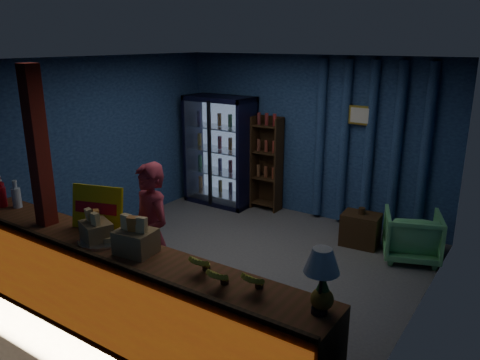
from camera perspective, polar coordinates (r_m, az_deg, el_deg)
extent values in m
plane|color=#515154|center=(6.25, -0.95, -10.01)|extent=(4.60, 4.60, 0.00)
plane|color=navy|center=(7.64, 8.53, 5.12)|extent=(4.60, 0.00, 4.60)
plane|color=navy|center=(4.27, -18.28, -4.90)|extent=(4.60, 0.00, 4.60)
plane|color=navy|center=(7.32, -15.96, 4.14)|extent=(0.00, 4.40, 4.40)
plane|color=navy|center=(4.90, 21.62, -2.47)|extent=(0.00, 4.40, 4.40)
plane|color=#472D19|center=(5.59, -1.08, 14.54)|extent=(4.60, 4.60, 0.00)
cube|color=brown|center=(4.79, -14.49, -13.09)|extent=(4.40, 0.55, 0.95)
cube|color=red|center=(4.63, -17.23, -14.42)|extent=(4.35, 0.02, 0.81)
cube|color=#362111|center=(4.41, -17.58, -8.79)|extent=(4.40, 0.04, 0.04)
cube|color=maroon|center=(5.25, -22.82, -1.36)|extent=(0.16, 0.16, 2.60)
cube|color=black|center=(8.42, -1.36, 3.93)|extent=(1.20, 0.06, 1.90)
cube|color=black|center=(8.55, -5.53, 4.05)|extent=(0.06, 0.60, 1.90)
cube|color=black|center=(7.89, 0.89, 3.06)|extent=(0.06, 0.60, 1.90)
cube|color=black|center=(8.05, -2.53, 9.90)|extent=(1.20, 0.60, 0.08)
cube|color=black|center=(8.46, -2.37, -2.44)|extent=(1.20, 0.60, 0.08)
cube|color=#99B2D8|center=(8.38, -1.56, 3.86)|extent=(1.08, 0.02, 1.74)
cube|color=white|center=(7.99, -3.64, 3.20)|extent=(1.12, 0.02, 1.78)
cube|color=black|center=(7.98, -3.73, 3.17)|extent=(0.05, 0.05, 1.80)
cube|color=silver|center=(8.42, -2.39, -1.60)|extent=(1.08, 0.48, 0.02)
cylinder|color=#B8621A|center=(8.64, -4.80, -0.25)|extent=(0.07, 0.07, 0.22)
cylinder|color=#1A692B|center=(8.51, -3.62, -0.50)|extent=(0.07, 0.07, 0.22)
cylinder|color=#9D7518|center=(8.38, -2.40, -0.75)|extent=(0.07, 0.07, 0.22)
cylinder|color=#261957|center=(8.25, -1.14, -1.02)|extent=(0.07, 0.07, 0.22)
cylinder|color=maroon|center=(8.13, 0.16, -1.29)|extent=(0.07, 0.07, 0.22)
cube|color=silver|center=(8.30, -2.42, 1.02)|extent=(1.08, 0.48, 0.02)
cylinder|color=#1A692B|center=(8.54, -4.86, 2.32)|extent=(0.07, 0.07, 0.22)
cylinder|color=#9D7518|center=(8.40, -3.67, 2.11)|extent=(0.07, 0.07, 0.22)
cylinder|color=#261957|center=(8.27, -2.43, 1.89)|extent=(0.07, 0.07, 0.22)
cylinder|color=maroon|center=(8.14, -1.15, 1.67)|extent=(0.07, 0.07, 0.22)
cylinder|color=#B8621A|center=(8.02, 0.16, 1.43)|extent=(0.07, 0.07, 0.22)
cube|color=silver|center=(8.20, -2.45, 3.71)|extent=(1.08, 0.48, 0.02)
cylinder|color=#9D7518|center=(8.45, -4.93, 4.95)|extent=(0.07, 0.07, 0.22)
cylinder|color=#261957|center=(8.31, -3.72, 4.78)|extent=(0.07, 0.07, 0.22)
cylinder|color=maroon|center=(8.18, -2.46, 4.60)|extent=(0.07, 0.07, 0.22)
cylinder|color=#B8621A|center=(8.05, -1.17, 4.42)|extent=(0.07, 0.07, 0.22)
cylinder|color=#1A692B|center=(7.92, 0.16, 4.22)|extent=(0.07, 0.07, 0.22)
cube|color=silver|center=(8.12, -2.49, 6.46)|extent=(1.08, 0.48, 0.02)
cylinder|color=#261957|center=(8.37, -5.00, 7.63)|extent=(0.07, 0.07, 0.22)
cylinder|color=maroon|center=(8.24, -3.77, 7.50)|extent=(0.07, 0.07, 0.22)
cylinder|color=#B8621A|center=(8.10, -2.50, 7.37)|extent=(0.07, 0.07, 0.22)
cylinder|color=#1A692B|center=(7.97, -1.19, 7.23)|extent=(0.07, 0.07, 0.22)
cylinder|color=#9D7518|center=(7.84, 0.17, 7.08)|extent=(0.07, 0.07, 0.22)
cube|color=#362111|center=(8.03, 3.73, 2.16)|extent=(0.50, 0.02, 1.60)
cube|color=#362111|center=(8.04, 1.81, 2.21)|extent=(0.03, 0.28, 1.60)
cube|color=#362111|center=(7.81, 4.73, 1.72)|extent=(0.03, 0.28, 1.60)
cube|color=#362111|center=(8.13, 3.17, -2.81)|extent=(0.46, 0.26, 0.02)
cube|color=#362111|center=(7.99, 3.22, 0.24)|extent=(0.46, 0.26, 0.02)
cube|color=#362111|center=(7.88, 3.28, 3.38)|extent=(0.46, 0.26, 0.02)
cube|color=#362111|center=(7.78, 3.33, 6.60)|extent=(0.46, 0.26, 0.02)
cylinder|color=navy|center=(7.51, 9.71, 4.85)|extent=(0.14, 0.14, 2.50)
cylinder|color=navy|center=(7.36, 12.55, 4.45)|extent=(0.14, 0.14, 2.50)
cylinder|color=navy|center=(7.23, 15.49, 4.02)|extent=(0.14, 0.14, 2.50)
cylinder|color=navy|center=(7.11, 18.53, 3.56)|extent=(0.14, 0.14, 2.50)
cylinder|color=navy|center=(7.02, 21.66, 3.09)|extent=(0.14, 0.14, 2.50)
cube|color=gold|center=(7.16, 14.52, 7.65)|extent=(0.36, 0.03, 0.28)
cube|color=silver|center=(7.14, 14.46, 7.63)|extent=(0.30, 0.01, 0.22)
imported|color=maroon|center=(5.09, -10.76, -6.79)|extent=(0.68, 0.55, 1.61)
imported|color=#5FBF71|center=(6.63, 20.22, -6.38)|extent=(0.90, 0.92, 0.65)
cube|color=#362111|center=(6.88, 14.47, -5.87)|extent=(0.55, 0.42, 0.47)
cylinder|color=#362111|center=(6.78, 14.64, -3.67)|extent=(0.09, 0.09, 0.09)
cube|color=#DBBF0B|center=(4.98, -16.99, -3.24)|extent=(0.57, 0.28, 0.45)
cube|color=red|center=(4.96, -17.16, -3.30)|extent=(0.46, 0.17, 0.11)
cylinder|color=red|center=(6.25, -27.16, -1.38)|extent=(0.10, 0.10, 0.23)
cylinder|color=red|center=(6.08, -27.03, -1.86)|extent=(0.10, 0.10, 0.23)
cylinder|color=red|center=(6.03, -27.23, -0.39)|extent=(0.05, 0.05, 0.09)
cylinder|color=silver|center=(5.97, -25.57, -1.97)|extent=(0.10, 0.10, 0.23)
cylinder|color=silver|center=(5.93, -25.77, -0.48)|extent=(0.05, 0.05, 0.09)
cylinder|color=white|center=(5.92, -25.81, -0.12)|extent=(0.05, 0.05, 0.02)
cube|color=olive|center=(4.37, -12.57, -7.34)|extent=(0.37, 0.32, 0.22)
cube|color=gold|center=(4.35, -13.59, -4.93)|extent=(0.10, 0.07, 0.14)
cube|color=orange|center=(4.30, -12.72, -5.14)|extent=(0.10, 0.07, 0.14)
cube|color=gold|center=(4.25, -11.82, -5.35)|extent=(0.10, 0.07, 0.14)
cube|color=olive|center=(4.72, -17.11, -6.04)|extent=(0.36, 0.33, 0.19)
cube|color=gold|center=(4.73, -17.57, -3.98)|extent=(0.09, 0.08, 0.12)
cube|color=orange|center=(4.66, -17.27, -4.25)|extent=(0.09, 0.08, 0.12)
cube|color=gold|center=(4.60, -16.97, -4.52)|extent=(0.09, 0.08, 0.12)
cylinder|color=silver|center=(4.72, -16.54, -7.10)|extent=(0.44, 0.44, 0.02)
cube|color=gold|center=(4.64, -15.89, -6.96)|extent=(0.10, 0.07, 0.05)
cube|color=orange|center=(4.70, -15.53, -6.65)|extent=(0.11, 0.11, 0.05)
cube|color=gold|center=(4.75, -15.78, -6.38)|extent=(0.07, 0.10, 0.05)
cube|color=orange|center=(4.78, -16.48, -6.30)|extent=(0.11, 0.11, 0.05)
cube|color=gold|center=(4.77, -17.24, -6.44)|extent=(0.10, 0.07, 0.05)
cube|color=orange|center=(4.71, -17.61, -6.74)|extent=(0.11, 0.11, 0.05)
cube|color=gold|center=(4.66, -17.38, -7.02)|extent=(0.07, 0.10, 0.05)
cube|color=orange|center=(4.63, -16.67, -7.11)|extent=(0.11, 0.11, 0.05)
cylinder|color=black|center=(3.49, 9.63, -15.42)|extent=(0.12, 0.12, 0.04)
cylinder|color=black|center=(3.40, 9.78, -12.90)|extent=(0.02, 0.02, 0.35)
cone|color=white|center=(3.30, 9.96, -9.64)|extent=(0.25, 0.25, 0.18)
sphere|color=#93651A|center=(3.48, 9.97, -14.10)|extent=(0.17, 0.17, 0.17)
cone|color=#1F4F1B|center=(3.41, 10.09, -12.10)|extent=(0.09, 0.09, 0.13)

